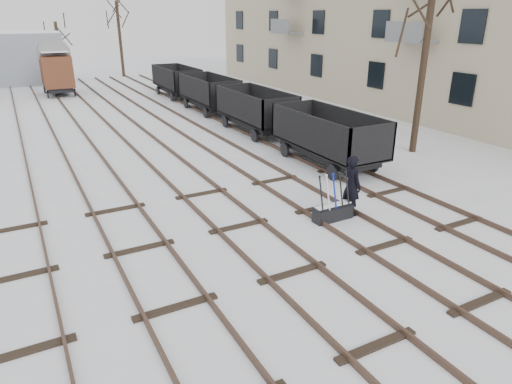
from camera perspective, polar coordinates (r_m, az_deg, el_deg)
ground at (r=11.46m, az=4.57°, el=-10.16°), size 120.00×120.00×0.00m
tracks at (r=23.25m, az=-13.89°, el=6.05°), size 13.90×52.00×0.16m
shed_right at (r=48.32m, az=-27.37°, el=14.71°), size 7.00×6.00×4.50m
ground_frame at (r=14.30m, az=9.58°, el=-2.40°), size 1.31×0.44×1.49m
worker at (r=14.56m, az=11.86°, el=0.81°), size 0.53×0.75×1.95m
freight_wagon_a at (r=19.47m, az=8.89°, el=5.87°), size 2.19×5.47×2.23m
freight_wagon_b at (r=24.72m, az=-0.06°, el=9.44°), size 2.19×5.47×2.23m
freight_wagon_c at (r=30.41m, az=-5.86°, el=11.60°), size 2.19×5.47×2.23m
freight_wagon_d at (r=36.35m, az=-9.85°, el=13.00°), size 2.19×5.47×2.23m
box_van_wagon at (r=39.75m, az=-23.72°, el=13.87°), size 2.42×4.44×3.36m
tree_near at (r=21.82m, az=20.19°, el=14.66°), size 0.30×0.30×7.78m
tree_far_left at (r=50.51m, az=-23.36°, el=15.96°), size 0.30×0.30×5.28m
tree_far_right at (r=49.54m, az=-16.62°, el=17.81°), size 0.30×0.30×7.17m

